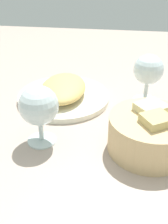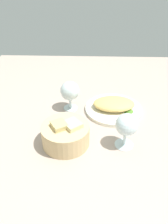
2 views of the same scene
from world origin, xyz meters
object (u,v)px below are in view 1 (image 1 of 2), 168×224
at_px(bread_basket, 150,132).
at_px(wine_glass_far, 148,71).
at_px(plate, 64,97).
at_px(wine_glass_near, 39,107).

bearing_deg(bread_basket, wine_glass_far, 179.12).
bearing_deg(plate, wine_glass_near, -3.23).
xyz_separation_m(bread_basket, wine_glass_near, (0.00, -0.22, 0.04)).
distance_m(plate, wine_glass_far, 0.23).
relative_size(plate, wine_glass_near, 1.90).
bearing_deg(wine_glass_far, bread_basket, -0.88).
bearing_deg(wine_glass_far, wine_glass_near, -47.46).
relative_size(plate, wine_glass_far, 1.90).
xyz_separation_m(plate, wine_glass_near, (0.18, -0.01, 0.08)).
bearing_deg(bread_basket, wine_glass_near, -88.94).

